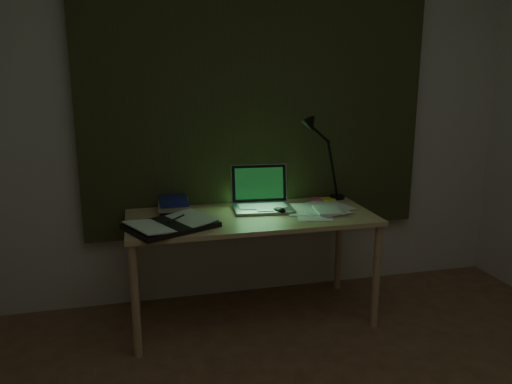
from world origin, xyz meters
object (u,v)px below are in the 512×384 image
laptop (263,189)px  desk_lamp (339,159)px  desk (251,267)px  loose_papers (319,210)px  open_textbook (171,224)px  book_stack (174,205)px

laptop → desk_lamp: size_ratio=0.75×
desk → loose_papers: loose_papers is taller
desk → laptop: bearing=44.2°
desk → desk_lamp: 0.91m
open_textbook → desk_lamp: bearing=-6.6°
laptop → loose_papers: laptop is taller
desk → desk_lamp: size_ratio=2.70×
book_stack → desk: bearing=-22.1°
desk_lamp → loose_papers: bearing=-134.2°
book_stack → desk_lamp: (1.07, 0.08, 0.22)m
laptop → book_stack: 0.54m
open_textbook → book_stack: size_ratio=2.04×
desk → loose_papers: (0.41, -0.03, 0.34)m
laptop → book_stack: bearing=175.9°
loose_papers → desk_lamp: size_ratio=0.65×
desk_lamp → desk: bearing=-163.1°
laptop → open_textbook: laptop is taller
open_textbook → loose_papers: bearing=-18.7°
book_stack → open_textbook: bearing=-98.2°
open_textbook → book_stack: (0.04, 0.31, 0.02)m
laptop → loose_papers: 0.36m
open_textbook → desk_lamp: 1.21m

